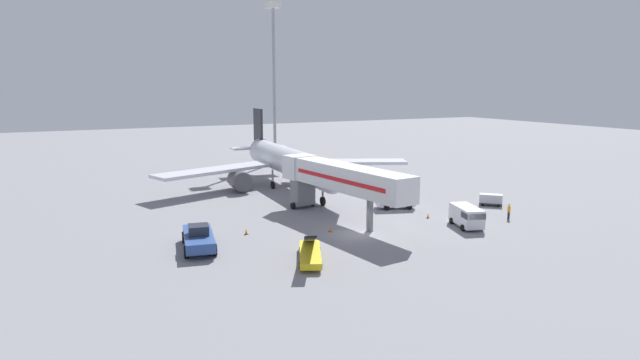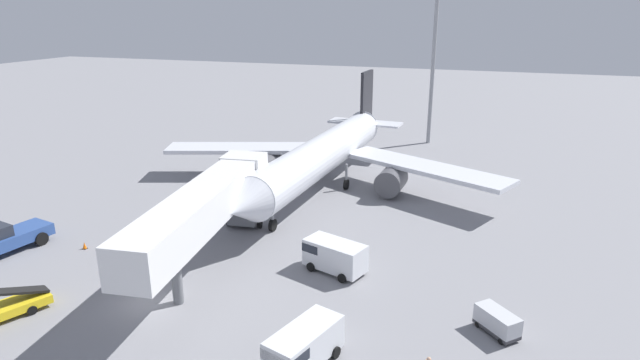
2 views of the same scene
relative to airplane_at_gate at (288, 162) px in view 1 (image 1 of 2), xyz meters
The scene contains 13 objects.
ground_plane 26.45m from the airplane_at_gate, 97.75° to the right, with size 300.00×300.00×0.00m, color gray.
airplane_at_gate is the anchor object (origin of this frame).
jet_bridge 19.81m from the airplane_at_gate, 97.01° to the right, with size 5.94×20.77×6.46m.
pushback_tug 30.43m from the airplane_at_gate, 128.78° to the right, with size 3.82×7.62×2.38m.
belt_loader_truck 33.25m from the airplane_at_gate, 109.77° to the right, with size 4.38×6.81×3.19m.
service_van_outer_left 30.03m from the airplane_at_gate, 73.65° to the right, with size 3.35×5.13×2.23m.
service_van_near_left 19.15m from the airplane_at_gate, 69.56° to the right, with size 4.97×3.42×2.32m.
baggage_cart_mid_center 28.80m from the airplane_at_gate, 50.44° to the right, with size 2.84×2.81×1.45m.
ground_crew_worker_foreground 32.06m from the airplane_at_gate, 61.92° to the right, with size 0.48×0.48×1.77m.
safety_cone_alpha 24.61m from the airplane_at_gate, 102.72° to the right, with size 0.37×0.37×0.57m.
safety_cone_bravo 25.04m from the airplane_at_gate, 73.14° to the right, with size 0.34×0.34×0.52m.
safety_cone_charlie 25.12m from the airplane_at_gate, 122.88° to the right, with size 0.36×0.36×0.56m.
apron_light_mast 30.16m from the airplane_at_gate, 72.54° to the left, with size 2.40×2.40×29.90m.
Camera 1 is at (-26.40, -44.78, 14.94)m, focal length 29.77 mm.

